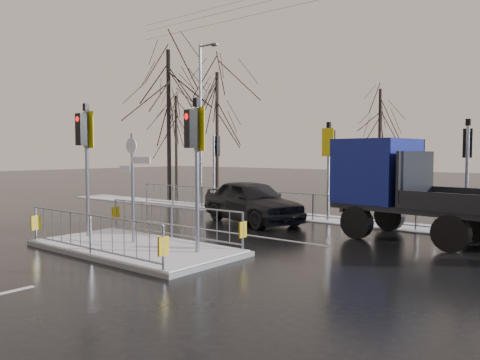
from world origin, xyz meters
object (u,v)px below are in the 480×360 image
Objects in this scene: car_far_lane at (252,201)px; street_lamp_left at (201,117)px; traffic_island at (135,236)px; flatbed_truck at (406,186)px.

car_far_lane is 0.59× the size of street_lamp_left.
traffic_island reaches higher than car_far_lane.
car_far_lane is 0.69× the size of flatbed_truck.
street_lamp_left is (-11.61, 3.09, 2.83)m from flatbed_truck.
street_lamp_left reaches higher than car_far_lane.
street_lamp_left is (-6.42, 9.49, 4.10)m from traffic_island.
traffic_island is at bearing -155.99° from car_far_lane.
traffic_island is at bearing -55.93° from street_lamp_left.
traffic_island reaches higher than flatbed_truck.
flatbed_truck is 0.85× the size of street_lamp_left.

